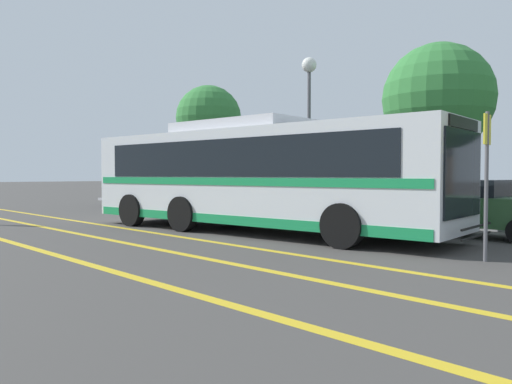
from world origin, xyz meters
The scene contains 14 objects.
ground_plane centered at (0.00, 0.00, 0.00)m, with size 220.00×220.00×0.00m, color #423F3D.
lane_strip_0 centered at (-0.10, -2.37, 0.00)m, with size 0.20×31.22×0.01m, color gold.
lane_strip_1 centered at (-0.10, -3.97, 0.00)m, with size 0.20×31.22×0.01m, color gold.
lane_strip_2 centered at (-0.10, -5.87, 0.00)m, with size 0.20×31.22×0.01m, color gold.
curb_strip centered at (-0.10, 4.98, 0.07)m, with size 39.22×0.36×0.15m, color #99999E.
transit_bus centered at (-0.12, -0.17, 1.62)m, with size 11.72×3.83×3.14m.
parked_car_0 centered at (-12.51, 3.60, 0.79)m, with size 4.29×2.21×1.60m.
parked_car_1 centered at (-6.03, 3.37, 0.72)m, with size 4.01×1.98×1.42m.
parked_car_2 centered at (-1.24, 3.15, 0.73)m, with size 4.39×1.97×1.48m.
parked_car_3 centered at (4.38, 3.25, 0.76)m, with size 4.93×1.91×1.48m.
bus_stop_sign centered at (6.30, -0.43, 1.74)m, with size 0.07×0.40×2.78m.
street_lamp centered at (-2.94, 5.51, 4.90)m, with size 0.60×0.60×6.28m.
tree_0 centered at (1.52, 7.40, 4.36)m, with size 3.94×3.94×6.34m.
tree_3 centered at (-10.81, 6.68, 4.59)m, with size 3.45×3.45×6.33m.
Camera 1 is at (9.97, -9.89, 1.61)m, focal length 35.00 mm.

